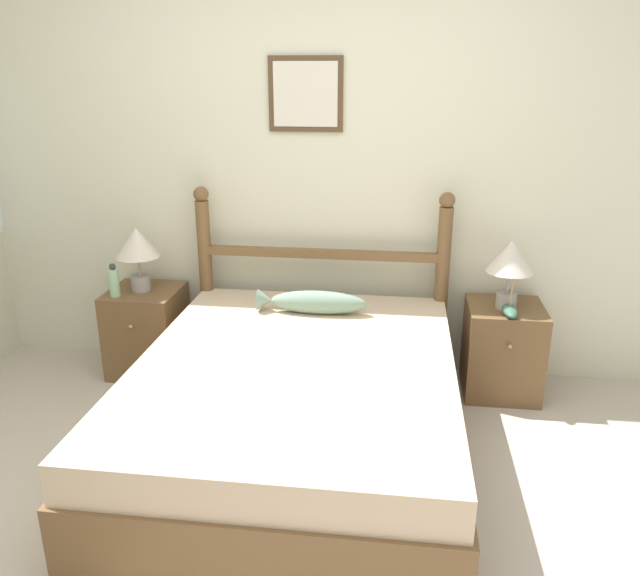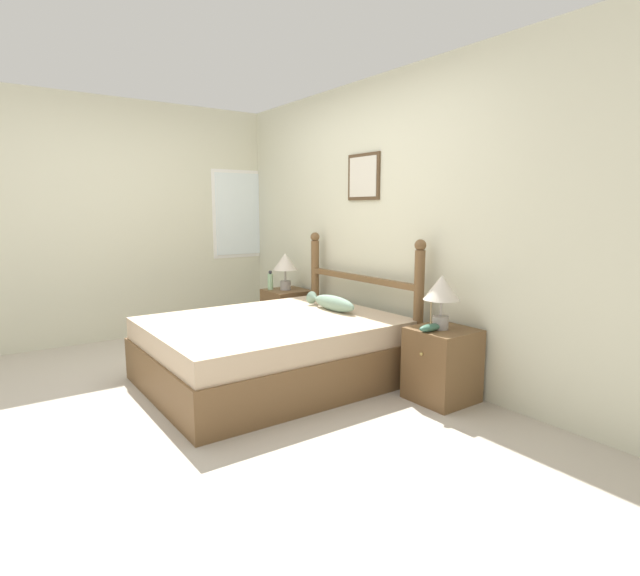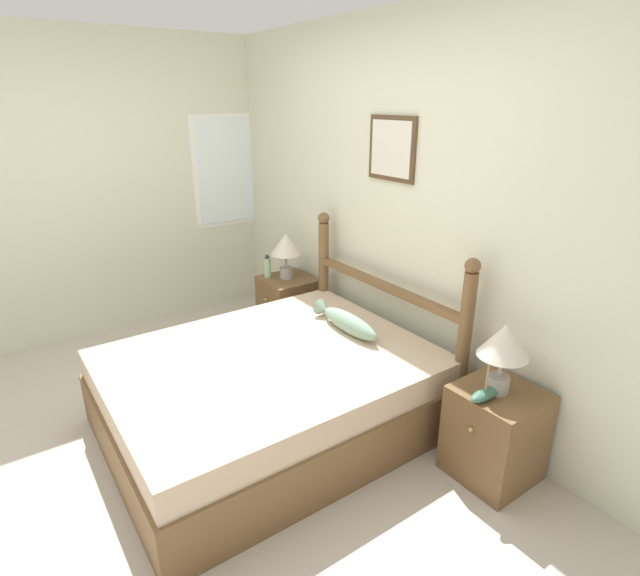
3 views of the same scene
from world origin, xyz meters
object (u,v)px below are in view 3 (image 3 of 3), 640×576
Objects in this scene: nightstand_right at (495,433)px; model_boat at (485,394)px; table_lamp_right at (504,345)px; bottle at (267,267)px; bed at (270,392)px; fish_pillow at (346,321)px; nightstand_left at (288,307)px; table_lamp_left at (286,247)px.

nightstand_right is 2.37× the size of model_boat.
bottle is at bearing -177.33° from table_lamp_right.
model_boat is (2.30, -0.00, -0.07)m from bottle.
bed is 3.13× the size of fish_pillow.
model_boat is 0.37× the size of fish_pillow.
nightstand_left is at bearing 143.42° from bed.
table_lamp_left is at bearing -179.81° from nightstand_right.
table_lamp_left reaches higher than bottle.
nightstand_left is 2.61× the size of bottle.
table_lamp_right reaches higher than bed.
fish_pillow is (-0.01, 0.61, 0.33)m from bed.
model_boat is at bearing 31.83° from bed.
bottle is (-0.11, -0.12, -0.19)m from table_lamp_left.
table_lamp_left is 0.64× the size of fish_pillow.
nightstand_left is at bearing 39.25° from table_lamp_left.
nightstand_right is at bearing 0.00° from nightstand_left.
nightstand_left is 1.14m from fish_pillow.
table_lamp_left is at bearing -140.75° from nightstand_left.
nightstand_right is at bearing 10.21° from fish_pillow.
bed is 1.36m from nightstand_left.
table_lamp_right is (2.18, -0.02, 0.00)m from table_lamp_left.
table_lamp_right is (-0.01, -0.02, 0.55)m from nightstand_right.
model_boat reaches higher than nightstand_left.
bottle is at bearing 179.88° from model_boat.
bed is 3.60× the size of nightstand_right.
nightstand_right is (2.18, 0.00, 0.00)m from nightstand_left.
fish_pillow is (1.09, -0.19, -0.24)m from table_lamp_left.
nightstand_left is (-1.09, 0.81, 0.01)m from bed.
nightstand_right reaches higher than bed.
fish_pillow is at bearing -169.79° from nightstand_right.
table_lamp_right is at bearing -113.59° from nightstand_right.
bed is 0.69m from fish_pillow.
table_lamp_right is at bearing -0.64° from nightstand_left.
table_lamp_right is 0.28m from model_boat.
model_boat is at bearing -3.37° from table_lamp_left.
table_lamp_right is 1.92× the size of bottle.
bottle is (-2.29, -0.11, -0.19)m from table_lamp_right.
table_lamp_left is at bearing 176.63° from model_boat.
model_boat is (1.09, 0.67, 0.31)m from bed.
fish_pillow is at bearing -176.74° from model_boat.
table_lamp_left is at bearing 179.56° from table_lamp_right.
bed is 1.47m from table_lamp_left.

